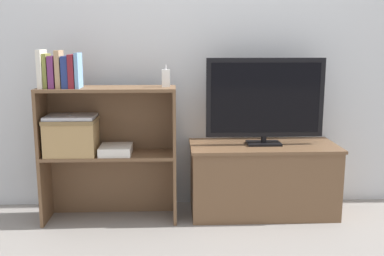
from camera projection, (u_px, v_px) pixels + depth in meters
The scene contains 17 objects.
ground_plane at pixel (193, 225), 2.83m from camera, with size 16.00×16.00×0.00m, color gray.
wall_back at pixel (190, 33), 3.04m from camera, with size 10.00×0.05×2.40m.
tv_stand at pixel (262, 179), 3.01m from camera, with size 0.97×0.43×0.47m.
tv at pixel (265, 99), 2.90m from camera, with size 0.77×0.14×0.57m.
bookshelf_lower_tier at pixel (112, 175), 2.94m from camera, with size 0.85×0.27×0.44m.
bookshelf_upper_tier at pixel (109, 111), 2.86m from camera, with size 0.85×0.27×0.42m.
book_ivory at pixel (42, 69), 2.70m from camera, with size 0.03×0.15×0.23m.
book_olive at pixel (47, 71), 2.71m from camera, with size 0.02×0.12×0.21m.
book_plum at pixel (53, 72), 2.71m from camera, with size 0.03×0.14×0.19m.
book_tan at pixel (59, 69), 2.71m from camera, with size 0.03×0.12×0.23m.
book_navy at pixel (67, 72), 2.71m from camera, with size 0.04×0.14×0.19m.
book_maroon at pixel (73, 71), 2.71m from camera, with size 0.03×0.15×0.20m.
book_skyblue at pixel (79, 71), 2.72m from camera, with size 0.02×0.15×0.21m.
baby_monitor at pixel (166, 78), 2.78m from camera, with size 0.05×0.03×0.14m.
storage_basket_left at pixel (72, 135), 2.81m from camera, with size 0.32×0.24×0.23m.
laptop at pixel (71, 117), 2.79m from camera, with size 0.30×0.22×0.02m.
magazine_stack at pixel (116, 150), 2.83m from camera, with size 0.20×0.21×0.06m.
Camera 1 is at (-0.12, -2.66, 1.14)m, focal length 42.00 mm.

